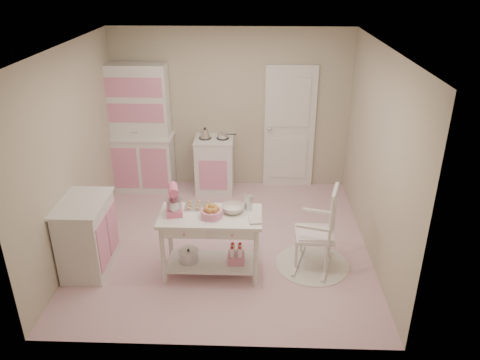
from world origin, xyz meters
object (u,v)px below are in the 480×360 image
hutch (139,129)px  rocking_chair (315,227)px  work_table (211,244)px  stove (215,165)px  stand_mixer (174,200)px  base_cabinet (87,235)px  bread_basket (211,214)px

hutch → rocking_chair: size_ratio=1.89×
hutch → work_table: size_ratio=1.73×
stove → rocking_chair: rocking_chair is taller
rocking_chair → stand_mixer: size_ratio=3.24×
hutch → stand_mixer: (0.93, -2.31, -0.07)m
stove → rocking_chair: bearing=-56.2°
base_cabinet → work_table: 1.52m
rocking_chair → base_cabinet: bearing=-161.4°
stand_mixer → rocking_chair: bearing=-5.7°
bread_basket → rocking_chair: bearing=10.7°
hutch → rocking_chair: (2.60, -2.15, -0.49)m
rocking_chair → work_table: rocking_chair is taller
base_cabinet → stand_mixer: 1.21m
base_cabinet → stand_mixer: bearing=-1.1°
stand_mixer → stove: bearing=71.9°
rocking_chair → bread_basket: bearing=-153.6°
bread_basket → base_cabinet: bearing=176.6°
rocking_chair → bread_basket: 1.29m
stand_mixer → base_cabinet: bearing=167.6°
stand_mixer → bread_basket: bearing=-20.3°
bread_basket → stove: bearing=94.2°
work_table → bread_basket: bread_basket is taller
base_cabinet → stand_mixer: size_ratio=2.71×
hutch → stove: size_ratio=2.26×
hutch → stove: hutch is taller
rocking_chair → bread_basket: size_ratio=4.40×
hutch → work_table: bearing=-59.9°
bread_basket → stand_mixer: bearing=171.0°
stove → work_table: size_ratio=0.77×
stove → bread_basket: bearing=-85.8°
work_table → bread_basket: bearing=-68.2°
stand_mixer → bread_basket: (0.44, -0.07, -0.12)m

